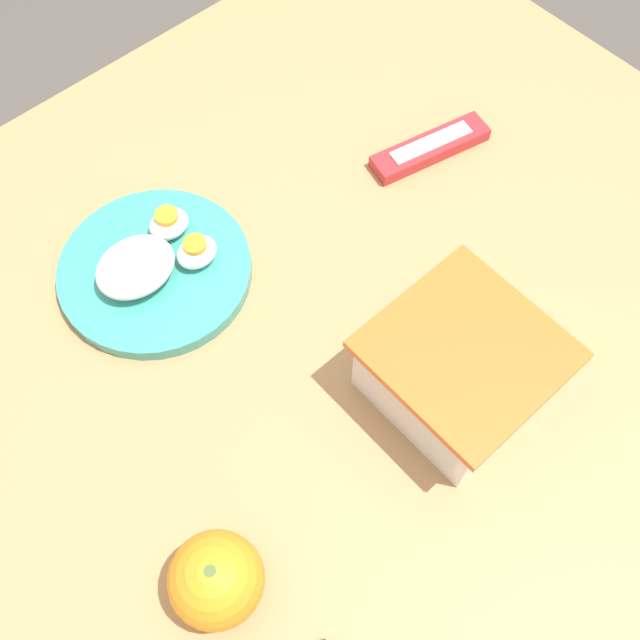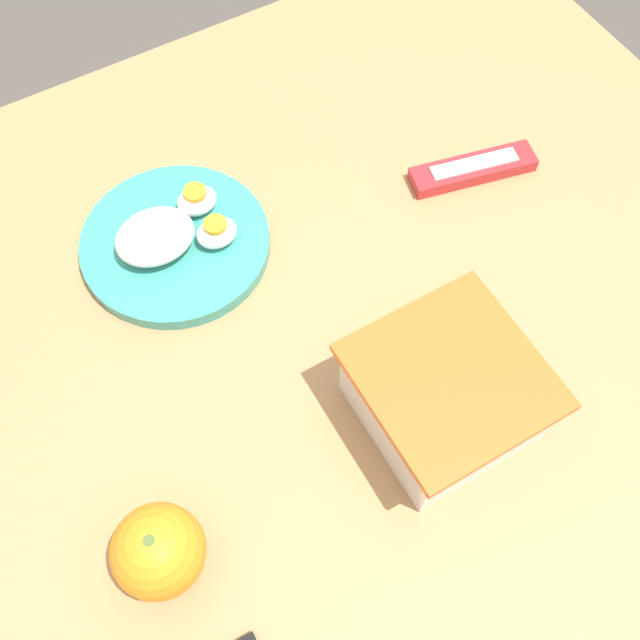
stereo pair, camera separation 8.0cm
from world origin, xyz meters
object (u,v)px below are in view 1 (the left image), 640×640
object	(u,v)px
orange_fruit	(216,580)
food_container	(459,372)
rice_plate	(154,267)
candy_bar	(430,148)

from	to	relation	value
orange_fruit	food_container	bearing A→B (deg)	179.04
food_container	orange_fruit	distance (m)	0.31
food_container	rice_plate	bearing A→B (deg)	-65.35
orange_fruit	candy_bar	size ratio (longest dim) A/B	0.53
rice_plate	candy_bar	size ratio (longest dim) A/B	1.36
food_container	rice_plate	distance (m)	0.36
orange_fruit	candy_bar	world-z (taller)	orange_fruit
food_container	rice_plate	world-z (taller)	food_container
rice_plate	orange_fruit	bearing A→B (deg)	63.71
food_container	orange_fruit	xyz separation A→B (m)	(0.31, -0.01, 0.00)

